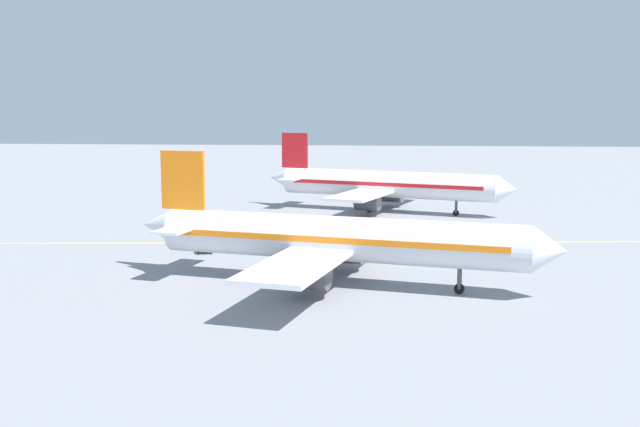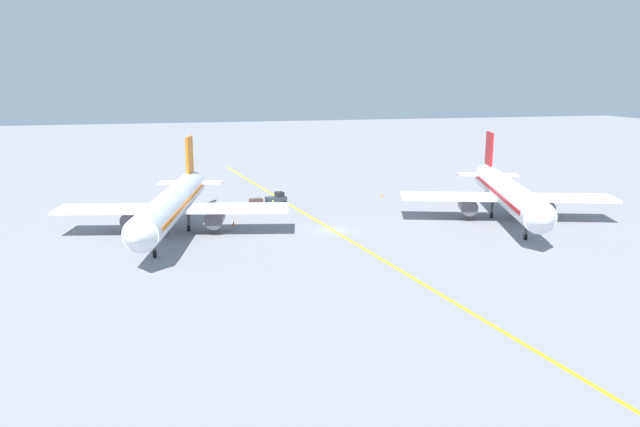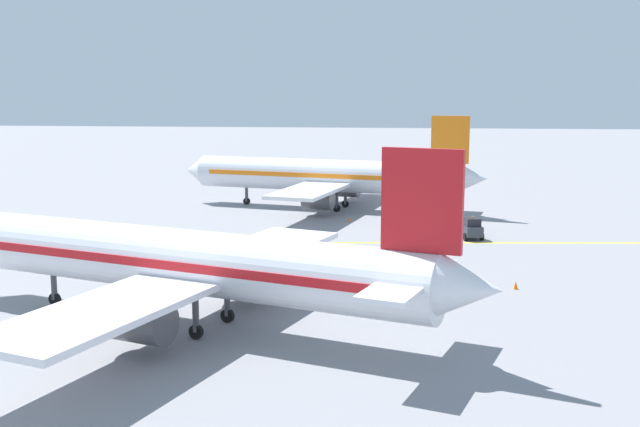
# 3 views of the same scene
# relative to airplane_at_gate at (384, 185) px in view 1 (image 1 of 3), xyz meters

# --- Properties ---
(ground_plane) EXTENTS (400.00, 400.00, 0.00)m
(ground_plane) POSITION_rel_airplane_at_gate_xyz_m (23.73, -0.45, -3.71)
(ground_plane) COLOR gray
(apron_yellow_centreline) EXTENTS (13.48, 119.33, 0.01)m
(apron_yellow_centreline) POSITION_rel_airplane_at_gate_xyz_m (23.73, -0.45, -3.71)
(apron_yellow_centreline) COLOR yellow
(apron_yellow_centreline) RESTS_ON ground
(airplane_at_gate) EXTENTS (28.21, 34.62, 10.60)m
(airplane_at_gate) POSITION_rel_airplane_at_gate_xyz_m (0.00, 0.00, 0.00)
(airplane_at_gate) COLOR white
(airplane_at_gate) RESTS_ON ground
(airplane_adjacent_stand) EXTENTS (28.46, 35.26, 10.60)m
(airplane_adjacent_stand) POSITION_rel_airplane_at_gate_xyz_m (43.06, -3.56, 0.00)
(airplane_adjacent_stand) COLOR silver
(airplane_adjacent_stand) RESTS_ON ground
(baggage_tug_dark) EXTENTS (3.26, 2.29, 2.11)m
(baggage_tug_dark) POSITION_rel_airplane_at_gate_xyz_m (27.57, -18.10, -2.81)
(baggage_tug_dark) COLOR #333842
(baggage_tug_dark) RESTS_ON ground
(baggage_cart_trailing) EXTENTS (2.85, 1.94, 1.24)m
(baggage_cart_trailing) POSITION_rel_airplane_at_gate_xyz_m (30.79, -17.37, -2.95)
(baggage_cart_trailing) COLOR gray
(baggage_cart_trailing) RESTS_ON ground
(ground_crew_worker) EXTENTS (0.39, 0.49, 1.68)m
(ground_crew_worker) POSITION_rel_airplane_at_gate_xyz_m (28.97, -13.48, -2.80)
(ground_crew_worker) COLOR #23232D
(ground_crew_worker) RESTS_ON ground
(traffic_cone_near_nose) EXTENTS (0.32, 0.32, 0.55)m
(traffic_cone_near_nose) POSITION_rel_airplane_at_gate_xyz_m (10.34, -19.65, -3.43)
(traffic_cone_near_nose) COLOR orange
(traffic_cone_near_nose) RESTS_ON ground
(traffic_cone_mid_apron) EXTENTS (0.32, 0.32, 0.55)m
(traffic_cone_mid_apron) POSITION_rel_airplane_at_gate_xyz_m (35.41, -6.55, -3.43)
(traffic_cone_mid_apron) COLOR orange
(traffic_cone_mid_apron) RESTS_ON ground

